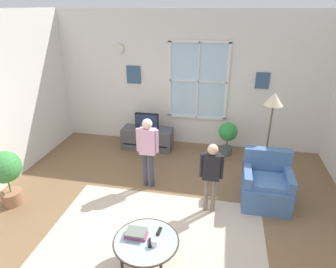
# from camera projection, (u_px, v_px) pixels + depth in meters

# --- Properties ---
(ground_plane) EXTENTS (6.53, 6.61, 0.02)m
(ground_plane) POSITION_uv_depth(u_px,v_px,m) (158.00, 228.00, 4.39)
(ground_plane) COLOR brown
(back_wall) EXTENTS (5.93, 0.17, 2.99)m
(back_wall) POSITION_uv_depth(u_px,v_px,m) (189.00, 81.00, 6.52)
(back_wall) COLOR silver
(back_wall) RESTS_ON ground_plane
(area_rug) EXTENTS (3.09, 2.20, 0.01)m
(area_rug) POSITION_uv_depth(u_px,v_px,m) (154.00, 240.00, 4.13)
(area_rug) COLOR #C6B29E
(area_rug) RESTS_ON ground_plane
(tv_stand) EXTENTS (1.13, 0.47, 0.48)m
(tv_stand) POSITION_uv_depth(u_px,v_px,m) (148.00, 138.00, 6.71)
(tv_stand) COLOR #4C4C51
(tv_stand) RESTS_ON ground_plane
(television) EXTENTS (0.53, 0.08, 0.37)m
(television) POSITION_uv_depth(u_px,v_px,m) (147.00, 121.00, 6.53)
(television) COLOR #4C4C4C
(television) RESTS_ON tv_stand
(armchair) EXTENTS (0.76, 0.74, 0.87)m
(armchair) POSITION_uv_depth(u_px,v_px,m) (266.00, 185.00, 4.82)
(armchair) COLOR #476B9E
(armchair) RESTS_ON ground_plane
(coffee_table) EXTENTS (0.81, 0.81, 0.44)m
(coffee_table) POSITION_uv_depth(u_px,v_px,m) (146.00, 242.00, 3.56)
(coffee_table) COLOR #99B2B7
(coffee_table) RESTS_ON ground_plane
(book_stack) EXTENTS (0.27, 0.19, 0.08)m
(book_stack) POSITION_uv_depth(u_px,v_px,m) (136.00, 233.00, 3.60)
(book_stack) COLOR #BE4279
(book_stack) RESTS_ON coffee_table
(cup) EXTENTS (0.08, 0.08, 0.09)m
(cup) POSITION_uv_depth(u_px,v_px,m) (154.00, 243.00, 3.45)
(cup) COLOR white
(cup) RESTS_ON coffee_table
(remote_near_books) EXTENTS (0.05, 0.14, 0.02)m
(remote_near_books) POSITION_uv_depth(u_px,v_px,m) (159.00, 231.00, 3.67)
(remote_near_books) COLOR black
(remote_near_books) RESTS_ON coffee_table
(remote_near_cup) EXTENTS (0.07, 0.15, 0.02)m
(remote_near_cup) POSITION_uv_depth(u_px,v_px,m) (150.00, 243.00, 3.50)
(remote_near_cup) COLOR black
(remote_near_cup) RESTS_ON coffee_table
(person_black_shirt) EXTENTS (0.36, 0.16, 1.19)m
(person_black_shirt) POSITION_uv_depth(u_px,v_px,m) (211.00, 171.00, 4.43)
(person_black_shirt) COLOR #726656
(person_black_shirt) RESTS_ON ground_plane
(person_pink_shirt) EXTENTS (0.39, 0.18, 1.31)m
(person_pink_shirt) POSITION_uv_depth(u_px,v_px,m) (148.00, 145.00, 5.06)
(person_pink_shirt) COLOR #333851
(person_pink_shirt) RESTS_ON ground_plane
(potted_plant_by_window) EXTENTS (0.40, 0.40, 0.74)m
(potted_plant_by_window) POSITION_uv_depth(u_px,v_px,m) (228.00, 134.00, 6.32)
(potted_plant_by_window) COLOR #4C565B
(potted_plant_by_window) RESTS_ON ground_plane
(potted_plant_corner) EXTENTS (0.51, 0.51, 0.95)m
(potted_plant_corner) POSITION_uv_depth(u_px,v_px,m) (6.00, 172.00, 4.68)
(potted_plant_corner) COLOR #9E6B4C
(potted_plant_corner) RESTS_ON ground_plane
(floor_lamp) EXTENTS (0.32, 0.32, 1.68)m
(floor_lamp) POSITION_uv_depth(u_px,v_px,m) (273.00, 108.00, 5.08)
(floor_lamp) COLOR black
(floor_lamp) RESTS_ON ground_plane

